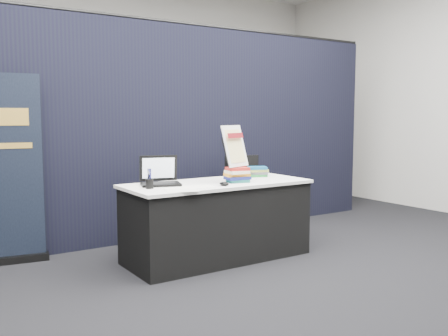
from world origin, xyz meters
TOP-DOWN VIEW (x-y plane):
  - floor at (0.00, 0.00)m, footprint 8.00×8.00m
  - wall_back at (0.00, 4.00)m, footprint 8.00×0.02m
  - drape_partition at (0.00, 1.60)m, footprint 6.00×0.08m
  - display_table at (0.00, 0.55)m, footprint 1.80×0.75m
  - laptop at (-0.55, 0.70)m, footprint 0.41×0.39m
  - mouse at (-0.08, 0.31)m, footprint 0.08×0.11m
  - brochure_left at (-0.51, 0.36)m, footprint 0.28×0.21m
  - brochure_mid at (-0.55, 0.26)m, footprint 0.31×0.26m
  - brochure_right at (-0.31, 0.37)m, footprint 0.30×0.23m
  - pen_cup at (-0.73, 0.52)m, footprint 0.08×0.08m
  - book_stack_tall at (0.15, 0.44)m, footprint 0.23×0.19m
  - book_stack_short at (0.59, 0.69)m, footprint 0.23×0.20m
  - info_sign at (0.15, 0.48)m, footprint 0.32×0.21m
  - pullup_banner at (-1.75, 1.50)m, footprint 0.76×0.21m
  - stacking_chair at (0.79, 1.10)m, footprint 0.54×0.56m

SIDE VIEW (x-z plane):
  - floor at x=0.00m, z-range 0.00..0.00m
  - display_table at x=0.00m, z-range 0.00..0.75m
  - stacking_chair at x=0.79m, z-range 0.05..0.98m
  - brochure_left at x=-0.51m, z-range 0.75..0.75m
  - brochure_mid at x=-0.55m, z-range 0.75..0.75m
  - brochure_right at x=-0.31m, z-range 0.75..0.75m
  - mouse at x=-0.08m, z-range 0.75..0.78m
  - pullup_banner at x=-1.75m, z-range -0.10..1.67m
  - pen_cup at x=-0.73m, z-range 0.75..0.84m
  - book_stack_short at x=0.59m, z-range 0.75..0.86m
  - laptop at x=-0.55m, z-range 0.68..0.95m
  - book_stack_tall at x=0.15m, z-range 0.75..0.89m
  - info_sign at x=0.15m, z-range 0.88..1.30m
  - drape_partition at x=0.00m, z-range 0.00..2.40m
  - wall_back at x=0.00m, z-range 0.00..3.50m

